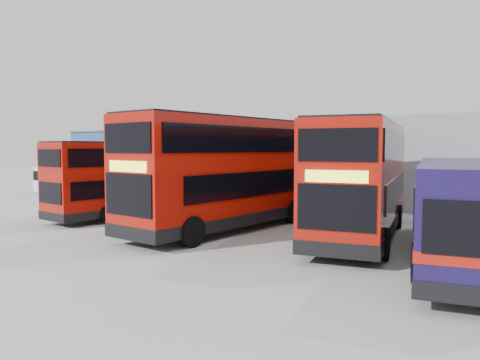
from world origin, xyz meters
TOP-DOWN VIEW (x-y plane):
  - ground_plane at (0.00, 0.00)m, footprint 120.00×120.00m
  - office_block at (-14.00, 17.99)m, footprint 12.30×8.32m
  - maintenance_shed at (8.00, 20.00)m, footprint 30.50×12.00m
  - double_decker_left at (-5.00, 5.59)m, footprint 3.67×9.60m
  - double_decker_centre at (1.61, 5.02)m, footprint 4.41×12.03m
  - double_decker_right at (7.21, 5.92)m, footprint 4.19×11.26m
  - single_decker_blue at (11.20, 3.67)m, footprint 4.41×12.11m
  - panel_van at (-17.89, 12.00)m, footprint 2.35×5.13m

SIDE VIEW (x-z plane):
  - ground_plane at x=0.00m, z-range 0.00..0.00m
  - panel_van at x=-17.89m, z-range 0.13..2.33m
  - single_decker_blue at x=11.20m, z-range -0.01..3.21m
  - double_decker_left at x=-5.00m, z-range -0.01..3.96m
  - double_decker_right at x=7.21m, z-range -0.01..4.65m
  - double_decker_centre at x=1.61m, z-range -0.01..4.97m
  - office_block at x=-14.00m, z-range 0.02..5.14m
  - maintenance_shed at x=8.00m, z-range -0.34..5.55m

